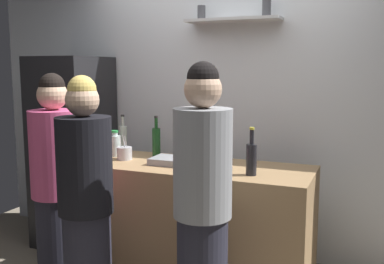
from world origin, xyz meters
name	(u,v)px	position (x,y,z in m)	size (l,w,h in m)	color
back_wall_assembly	(226,107)	(0.00, 1.25, 1.30)	(4.80, 0.32, 2.60)	white
refrigerator	(73,151)	(-1.36, 0.85, 0.87)	(0.57, 0.68, 1.75)	black
counter	(192,224)	(-0.02, 0.51, 0.46)	(1.79, 0.69, 0.92)	#9E7A51
baking_pan	(174,161)	(-0.15, 0.48, 0.95)	(0.34, 0.24, 0.05)	gray
utensil_holder	(124,153)	(-0.59, 0.49, 0.97)	(0.12, 0.12, 0.20)	#B2B2B7
wine_bottle_pale_glass	(123,138)	(-0.75, 0.73, 1.05)	(0.07, 0.07, 0.33)	#B2BFB2
wine_bottle_dark_glass	(251,158)	(0.48, 0.36, 1.04)	(0.07, 0.07, 0.33)	black
wine_bottle_green_glass	(156,141)	(-0.41, 0.69, 1.05)	(0.07, 0.07, 0.34)	#19471E
water_bottle_plastic	(115,145)	(-0.73, 0.58, 1.02)	(0.09, 0.09, 0.21)	silver
person_grey_hoodie	(203,209)	(0.34, -0.20, 0.83)	(0.34, 0.34, 1.68)	#262633
person_blonde	(86,207)	(-0.40, -0.31, 0.79)	(0.34, 0.34, 1.60)	#262633
person_pink_top	(57,191)	(-0.79, -0.10, 0.79)	(0.34, 0.34, 1.61)	#262633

